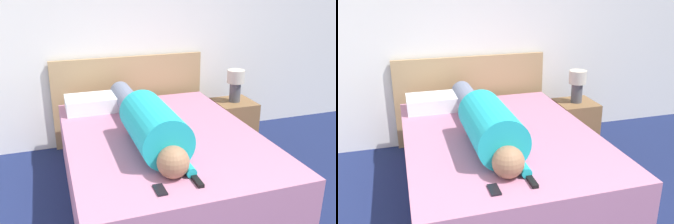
% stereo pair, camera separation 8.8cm
% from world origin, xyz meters
% --- Properties ---
extents(wall_back, '(5.77, 0.06, 2.60)m').
position_xyz_m(wall_back, '(0.00, 3.26, 1.30)').
color(wall_back, white).
rests_on(wall_back, ground_plane).
extents(bed, '(1.56, 2.09, 0.55)m').
position_xyz_m(bed, '(-0.21, 1.99, 0.28)').
color(bed, '#B2708E').
rests_on(bed, ground_plane).
extents(headboard, '(1.68, 0.04, 0.98)m').
position_xyz_m(headboard, '(-0.21, 3.19, 0.49)').
color(headboard, tan).
rests_on(headboard, ground_plane).
extents(nightstand, '(0.41, 0.41, 0.52)m').
position_xyz_m(nightstand, '(0.83, 2.68, 0.26)').
color(nightstand, brown).
rests_on(nightstand, ground_plane).
extents(table_lamp, '(0.18, 0.18, 0.35)m').
position_xyz_m(table_lamp, '(0.83, 2.68, 0.73)').
color(table_lamp, '#4C4C51').
rests_on(table_lamp, nightstand).
extents(person_lying, '(0.37, 1.80, 0.37)m').
position_xyz_m(person_lying, '(-0.36, 1.91, 0.71)').
color(person_lying, '#936B4C').
rests_on(person_lying, bed).
extents(pillow_near_headboard, '(0.64, 0.34, 0.14)m').
position_xyz_m(pillow_near_headboard, '(-0.61, 2.78, 0.62)').
color(pillow_near_headboard, white).
rests_on(pillow_near_headboard, bed).
extents(tv_remote, '(0.04, 0.15, 0.02)m').
position_xyz_m(tv_remote, '(-0.24, 1.18, 0.56)').
color(tv_remote, black).
rests_on(tv_remote, bed).
extents(cell_phone, '(0.06, 0.13, 0.01)m').
position_xyz_m(cell_phone, '(-0.49, 1.16, 0.56)').
color(cell_phone, black).
rests_on(cell_phone, bed).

